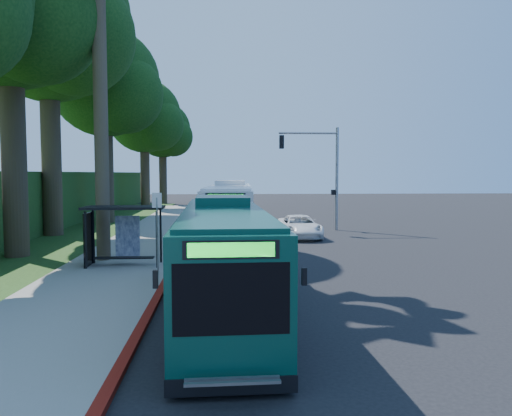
{
  "coord_description": "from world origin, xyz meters",
  "views": [
    {
      "loc": [
        -2.96,
        -23.59,
        3.9
      ],
      "look_at": [
        -1.33,
        1.0,
        2.18
      ],
      "focal_mm": 35.0,
      "sensor_mm": 36.0,
      "label": 1
    }
  ],
  "objects": [
    {
      "name": "ground",
      "position": [
        0.0,
        0.0,
        0.0
      ],
      "size": [
        140.0,
        140.0,
        0.0
      ],
      "primitive_type": "plane",
      "color": "black",
      "rests_on": "ground"
    },
    {
      "name": "sidewalk",
      "position": [
        -7.3,
        0.0,
        0.06
      ],
      "size": [
        4.5,
        70.0,
        0.12
      ],
      "primitive_type": "cube",
      "color": "gray",
      "rests_on": "ground"
    },
    {
      "name": "red_curb",
      "position": [
        -5.0,
        -4.0,
        0.07
      ],
      "size": [
        0.25,
        30.0,
        0.13
      ],
      "primitive_type": "cube",
      "color": "maroon",
      "rests_on": "ground"
    },
    {
      "name": "grass_verge",
      "position": [
        -13.0,
        5.0,
        0.03
      ],
      "size": [
        8.0,
        70.0,
        0.06
      ],
      "primitive_type": "cube",
      "color": "#234719",
      "rests_on": "ground"
    },
    {
      "name": "bus_shelter",
      "position": [
        -7.26,
        -2.86,
        1.81
      ],
      "size": [
        3.2,
        1.51,
        2.55
      ],
      "color": "black",
      "rests_on": "ground"
    },
    {
      "name": "stop_sign_pole",
      "position": [
        -5.4,
        -5.0,
        2.08
      ],
      "size": [
        0.35,
        0.06,
        3.17
      ],
      "color": "gray",
      "rests_on": "ground"
    },
    {
      "name": "traffic_signal_pole",
      "position": [
        3.78,
        10.0,
        4.42
      ],
      "size": [
        4.1,
        0.3,
        7.0
      ],
      "color": "gray",
      "rests_on": "ground"
    },
    {
      "name": "tree_0",
      "position": [
        -12.4,
        -0.02,
        11.2
      ],
      "size": [
        8.4,
        8.0,
        15.7
      ],
      "color": "#382B1E",
      "rests_on": "ground"
    },
    {
      "name": "tree_1",
      "position": [
        -13.37,
        7.98,
        12.73
      ],
      "size": [
        10.5,
        10.0,
        18.26
      ],
      "color": "#382B1E",
      "rests_on": "ground"
    },
    {
      "name": "tree_2",
      "position": [
        -11.89,
        15.98,
        10.48
      ],
      "size": [
        8.82,
        8.4,
        15.12
      ],
      "color": "#382B1E",
      "rests_on": "ground"
    },
    {
      "name": "tree_3",
      "position": [
        -13.88,
        23.98,
        11.98
      ],
      "size": [
        10.08,
        9.6,
        17.28
      ],
      "color": "#382B1E",
      "rests_on": "ground"
    },
    {
      "name": "tree_4",
      "position": [
        -11.4,
        31.98,
        9.73
      ],
      "size": [
        8.4,
        8.0,
        14.14
      ],
      "color": "#382B1E",
      "rests_on": "ground"
    },
    {
      "name": "tree_5",
      "position": [
        -10.41,
        39.99,
        8.96
      ],
      "size": [
        7.35,
        7.0,
        12.86
      ],
      "color": "#382B1E",
      "rests_on": "ground"
    },
    {
      "name": "white_bus",
      "position": [
        -2.59,
        4.28,
        1.7
      ],
      "size": [
        2.99,
        11.77,
        3.48
      ],
      "rotation": [
        0.0,
        0.0,
        -0.04
      ],
      "color": "silver",
      "rests_on": "ground"
    },
    {
      "name": "teal_bus",
      "position": [
        -2.95,
        -9.87,
        1.56
      ],
      "size": [
        2.53,
        10.76,
        3.19
      ],
      "rotation": [
        0.0,
        0.0,
        0.02
      ],
      "color": "#0A3B31",
      "rests_on": "ground"
    },
    {
      "name": "pickup",
      "position": [
        1.65,
        6.25,
        0.68
      ],
      "size": [
        2.39,
        4.93,
        1.35
      ],
      "primitive_type": "imported",
      "rotation": [
        0.0,
        0.0,
        0.03
      ],
      "color": "white",
      "rests_on": "ground"
    }
  ]
}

